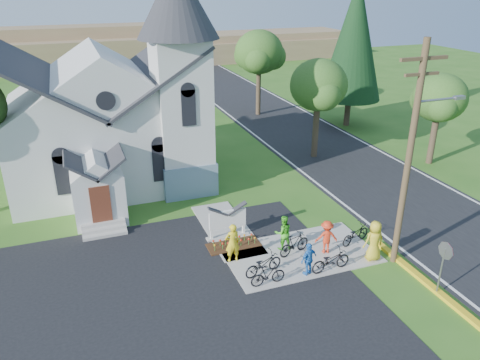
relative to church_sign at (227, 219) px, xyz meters
name	(u,v)px	position (x,y,z in m)	size (l,w,h in m)	color
ground	(275,266)	(1.20, -3.20, -1.03)	(120.00, 120.00, 0.00)	#2F601B
parking_lot	(125,332)	(-5.80, -5.20, -1.02)	(20.00, 16.00, 0.02)	black
road	(312,141)	(11.20, 11.80, -1.02)	(8.00, 90.00, 0.02)	black
sidewalk	(300,254)	(2.70, -2.70, -1.00)	(7.00, 4.00, 0.05)	#ACA49B
church	(110,100)	(-4.28, 9.28, 4.22)	(12.35, 12.00, 13.00)	silver
church_sign	(227,219)	(0.00, 0.00, 0.00)	(2.20, 0.40, 1.70)	#ACA49B
flower_bed	(234,245)	(0.00, -0.90, -0.99)	(2.60, 1.10, 0.07)	#38230F
utility_pole	(411,151)	(6.56, -4.70, 4.38)	(3.45, 0.28, 10.00)	#4A3625
stop_sign	(444,258)	(6.63, -7.40, 0.75)	(0.11, 0.76, 2.48)	gray
tree_road_near	(319,86)	(9.70, 8.80, 4.18)	(4.00, 4.00, 7.05)	#3B2C20
tree_road_mid	(259,52)	(10.20, 20.80, 4.75)	(4.40, 4.40, 7.80)	#3B2C20
tree_road_far	(440,98)	(16.70, 4.80, 3.61)	(3.60, 3.60, 6.30)	#3B2C20
conifer	(354,39)	(16.20, 14.80, 6.36)	(5.20, 5.20, 12.40)	#3B2C20
distant_hills	(141,49)	(4.56, 53.13, 1.15)	(61.00, 10.00, 5.60)	olive
cyclist_0	(232,243)	(-0.50, -2.16, -0.03)	(0.69, 0.45, 1.90)	yellow
bike_0	(263,264)	(0.42, -3.60, -0.48)	(0.66, 1.89, 0.99)	black
cyclist_1	(283,233)	(2.11, -2.01, -0.10)	(0.85, 0.66, 1.75)	green
bike_1	(268,275)	(0.30, -4.40, -0.50)	(0.45, 1.58, 0.95)	black
cyclist_2	(309,259)	(2.26, -4.30, -0.20)	(0.91, 0.38, 1.54)	blue
bike_2	(331,260)	(3.32, -4.40, -0.47)	(0.68, 1.94, 1.02)	black
cyclist_3	(326,237)	(3.89, -3.00, -0.15)	(1.07, 0.61, 1.65)	red
bike_3	(294,244)	(2.42, -2.61, -0.45)	(0.50, 1.77, 1.06)	black
cyclist_4	(374,241)	(5.61, -4.30, 0.00)	(0.96, 0.62, 1.96)	gold
bike_4	(355,234)	(5.68, -2.74, -0.49)	(0.64, 1.84, 0.97)	black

